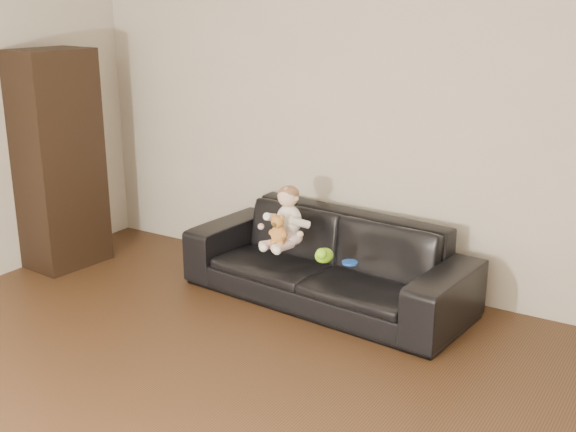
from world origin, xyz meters
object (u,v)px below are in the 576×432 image
Objects in this scene: sofa at (326,260)px; baby at (287,220)px; teddy_bear at (278,230)px; toy_green at (324,256)px; toy_blue_disc at (350,263)px; toy_rattle at (324,255)px; cabinet at (59,160)px.

sofa is 4.79× the size of baby.
toy_green is (0.39, -0.03, -0.11)m from teddy_bear.
toy_rattle is at bearing -170.12° from toy_blue_disc.
baby reaches higher than toy_blue_disc.
toy_rattle is at bearing 5.73° from teddy_bear.
cabinet reaches higher than toy_green.
toy_rattle is 0.67× the size of toy_blue_disc.
cabinet is 24.47× the size of toy_rattle.
cabinet is 1.99m from baby.
baby reaches higher than teddy_bear.
toy_rattle reaches higher than toy_blue_disc.
teddy_bear reaches higher than toy_green.
toy_green is at bearing 9.83° from cabinet.
cabinet is 2.55m from toy_blue_disc.
cabinet is 11.88× the size of toy_green.
baby is 4.11× the size of toy_blue_disc.
sofa is at bearing 115.24° from toy_green.
baby is 0.14m from teddy_bear.
toy_blue_disc is at bearing 11.22° from cabinet.
sofa reaches higher than toy_green.
baby is 0.42m from toy_rattle.
baby is 2.00× the size of teddy_bear.
cabinet reaches higher than toy_blue_disc.
teddy_bear is at bearing -130.24° from sofa.
sofa is 0.37m from toy_blue_disc.
toy_blue_disc is (2.49, 0.25, -0.46)m from cabinet.
teddy_bear is (-0.25, -0.25, 0.26)m from sofa.
sofa is 0.41m from baby.
toy_rattle is (0.11, -0.24, 0.13)m from sofa.
sofa is 9.57× the size of teddy_bear.
toy_blue_disc is at bearing 9.88° from toy_rattle.
toy_rattle is at bearing 0.29° from baby.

